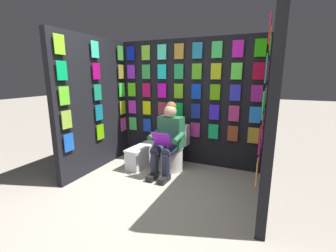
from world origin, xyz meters
TOP-DOWN VIEW (x-y plane):
  - ground_plane at (0.00, 0.00)m, footprint 30.00×30.00m
  - display_wall_back at (-0.00, -1.77)m, footprint 2.75×0.14m
  - display_wall_left at (-1.37, -0.86)m, footprint 0.14×1.72m
  - display_wall_right at (1.37, -0.86)m, footprint 0.14×1.72m
  - toilet at (0.11, -1.33)m, footprint 0.41×0.56m
  - person_reading at (0.12, -1.10)m, footprint 0.54×0.70m
  - comic_longbox_near at (0.68, -1.24)m, footprint 0.32×0.79m

SIDE VIEW (x-z plane):
  - ground_plane at x=0.00m, z-range 0.00..0.00m
  - comic_longbox_near at x=0.68m, z-range 0.00..0.37m
  - toilet at x=0.11m, z-range -0.06..0.71m
  - person_reading at x=0.12m, z-range 0.00..1.20m
  - display_wall_left at x=-1.37m, z-range 0.00..2.24m
  - display_wall_right at x=1.37m, z-range 0.00..2.24m
  - display_wall_back at x=0.00m, z-range 0.01..2.24m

